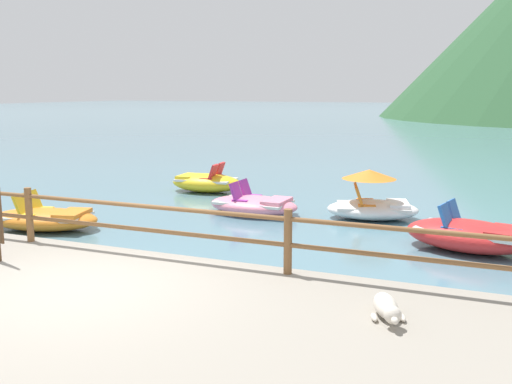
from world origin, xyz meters
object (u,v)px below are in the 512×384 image
at_px(pedal_boat_0, 254,204).
at_px(pedal_boat_4, 372,202).
at_px(pedal_boat_2, 468,235).
at_px(dog_resting, 387,308).
at_px(pedal_boat_6, 45,218).
at_px(pedal_boat_5, 206,182).

bearing_deg(pedal_boat_0, pedal_boat_4, 11.70).
xyz_separation_m(pedal_boat_0, pedal_boat_2, (5.01, -1.49, 0.07)).
height_order(dog_resting, pedal_boat_4, pedal_boat_4).
relative_size(dog_resting, pedal_boat_4, 0.43).
xyz_separation_m(pedal_boat_2, pedal_boat_4, (-2.21, 2.07, 0.09)).
bearing_deg(pedal_boat_4, pedal_boat_0, -168.30).
height_order(pedal_boat_4, pedal_boat_6, pedal_boat_4).
relative_size(pedal_boat_2, pedal_boat_6, 0.97).
xyz_separation_m(pedal_boat_4, pedal_boat_6, (-6.42, -3.79, -0.15)).
distance_m(pedal_boat_2, pedal_boat_5, 8.47).
bearing_deg(pedal_boat_2, pedal_boat_6, -168.73).
bearing_deg(dog_resting, pedal_boat_6, 158.42).
bearing_deg(pedal_boat_4, pedal_boat_2, -43.02).
relative_size(pedal_boat_0, pedal_boat_5, 1.04).
distance_m(pedal_boat_2, pedal_boat_4, 3.03).
bearing_deg(pedal_boat_6, dog_resting, -21.58).
xyz_separation_m(pedal_boat_4, pedal_boat_5, (-5.33, 1.79, -0.11)).
bearing_deg(pedal_boat_5, dog_resting, -51.87).
distance_m(dog_resting, pedal_boat_0, 7.67).
distance_m(dog_resting, pedal_boat_2, 4.91).
bearing_deg(dog_resting, pedal_boat_0, 124.11).
bearing_deg(dog_resting, pedal_boat_2, 81.67).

